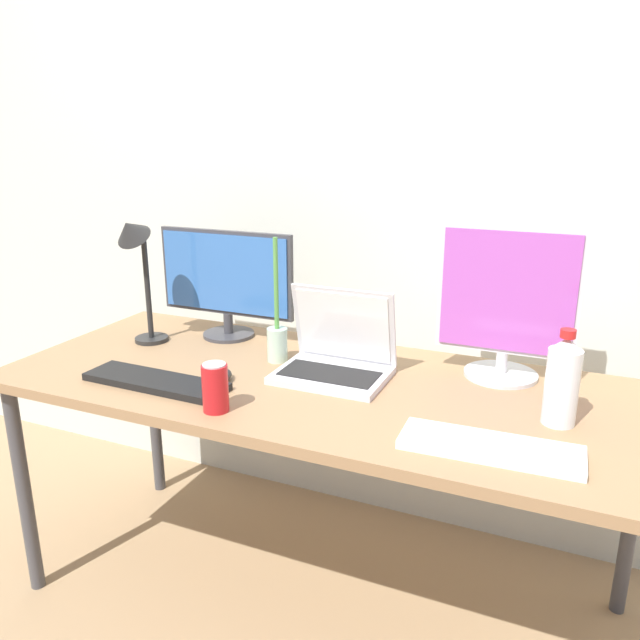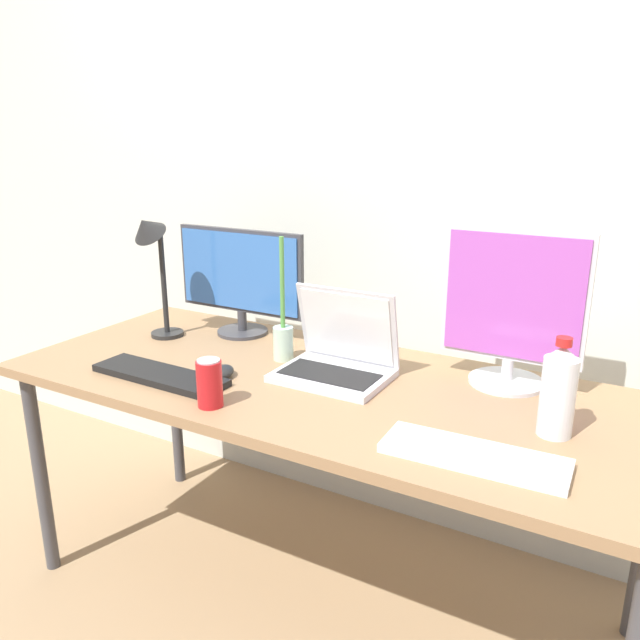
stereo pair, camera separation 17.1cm
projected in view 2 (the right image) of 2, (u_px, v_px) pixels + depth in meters
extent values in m
plane|color=#9E7F5B|center=(320.00, 597.00, 1.98)|extent=(16.00, 16.00, 0.00)
cube|color=silver|center=(406.00, 168.00, 2.09)|extent=(7.00, 0.08, 2.60)
cylinder|color=#424247|center=(40.00, 473.00, 2.02)|extent=(0.04, 0.04, 0.71)
cylinder|color=#424247|center=(175.00, 403.00, 2.55)|extent=(0.04, 0.04, 0.71)
cube|color=#93704C|center=(320.00, 386.00, 1.77)|extent=(1.85, 0.76, 0.03)
cylinder|color=#38383D|center=(243.00, 332.00, 2.18)|extent=(0.18, 0.18, 0.01)
cylinder|color=#38383D|center=(242.00, 320.00, 2.17)|extent=(0.03, 0.03, 0.07)
cube|color=#38383D|center=(240.00, 271.00, 2.12)|extent=(0.49, 0.02, 0.28)
cube|color=#3366B2|center=(238.00, 271.00, 2.11)|extent=(0.47, 0.01, 0.26)
cylinder|color=silver|center=(506.00, 381.00, 1.74)|extent=(0.21, 0.21, 0.01)
cylinder|color=silver|center=(507.00, 369.00, 1.73)|extent=(0.03, 0.03, 0.06)
cube|color=silver|center=(514.00, 296.00, 1.67)|extent=(0.38, 0.02, 0.36)
cube|color=#A54CB2|center=(513.00, 297.00, 1.66)|extent=(0.36, 0.01, 0.34)
cube|color=silver|center=(332.00, 376.00, 1.77)|extent=(0.31, 0.24, 0.02)
cube|color=black|center=(329.00, 374.00, 1.76)|extent=(0.27, 0.13, 0.00)
cube|color=silver|center=(347.00, 326.00, 1.81)|extent=(0.31, 0.06, 0.23)
cube|color=white|center=(346.00, 327.00, 1.81)|extent=(0.28, 0.05, 0.21)
cube|color=black|center=(160.00, 375.00, 1.78)|extent=(0.43, 0.13, 0.02)
cube|color=white|center=(474.00, 456.00, 1.34)|extent=(0.40, 0.14, 0.02)
ellipsoid|color=black|center=(222.00, 372.00, 1.78)|extent=(0.09, 0.11, 0.03)
cylinder|color=silver|center=(558.00, 397.00, 1.43)|extent=(0.08, 0.08, 0.19)
cone|color=silver|center=(563.00, 352.00, 1.39)|extent=(0.07, 0.07, 0.03)
cylinder|color=red|center=(564.00, 342.00, 1.39)|extent=(0.04, 0.04, 0.02)
cylinder|color=red|center=(210.00, 384.00, 1.59)|extent=(0.07, 0.07, 0.12)
cylinder|color=silver|center=(208.00, 361.00, 1.57)|extent=(0.06, 0.06, 0.00)
cylinder|color=#B2D1B7|center=(283.00, 343.00, 1.92)|extent=(0.06, 0.06, 0.10)
cylinder|color=#519342|center=(282.00, 283.00, 1.86)|extent=(0.01, 0.01, 0.28)
cylinder|color=black|center=(167.00, 334.00, 2.15)|extent=(0.11, 0.11, 0.01)
cylinder|color=black|center=(164.00, 284.00, 2.10)|extent=(0.02, 0.02, 0.34)
cone|color=black|center=(146.00, 227.00, 2.00)|extent=(0.11, 0.12, 0.11)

